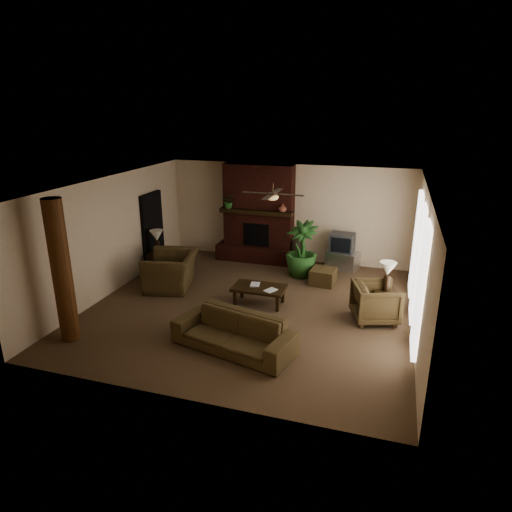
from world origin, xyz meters
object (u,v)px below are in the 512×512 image
(armchair_right, at_px, (376,300))
(floor_vase, at_px, (296,250))
(armchair_left, at_px, (171,265))
(lamp_right, at_px, (388,271))
(floor_plant, at_px, (301,261))
(log_column, at_px, (62,272))
(side_table_right, at_px, (384,302))
(side_table_left, at_px, (159,262))
(coffee_table, at_px, (259,289))
(tv_stand, at_px, (342,260))
(ottoman, at_px, (323,276))
(lamp_left, at_px, (157,237))
(sofa, at_px, (234,327))

(armchair_right, xyz_separation_m, floor_vase, (-2.39, 2.98, -0.03))
(armchair_left, bearing_deg, lamp_right, 76.86)
(lamp_right, bearing_deg, floor_plant, 142.21)
(log_column, xyz_separation_m, side_table_right, (5.84, 2.94, -1.12))
(floor_plant, bearing_deg, armchair_right, -45.92)
(side_table_left, bearing_deg, armchair_right, -12.09)
(coffee_table, relative_size, floor_plant, 0.80)
(side_table_right, distance_m, lamp_right, 0.73)
(armchair_left, bearing_deg, tv_stand, 110.21)
(floor_vase, height_order, lamp_right, lamp_right)
(tv_stand, relative_size, floor_vase, 1.10)
(ottoman, distance_m, lamp_right, 2.19)
(floor_plant, bearing_deg, lamp_left, -166.47)
(coffee_table, height_order, tv_stand, tv_stand)
(lamp_left, height_order, side_table_right, lamp_left)
(floor_vase, bearing_deg, coffee_table, -93.98)
(sofa, xyz_separation_m, lamp_left, (-3.34, 3.20, 0.55))
(sofa, relative_size, side_table_left, 4.22)
(armchair_right, xyz_separation_m, lamp_right, (0.18, 0.39, 0.54))
(coffee_table, distance_m, lamp_right, 2.86)
(side_table_left, bearing_deg, sofa, -44.01)
(sofa, xyz_separation_m, ottoman, (1.08, 3.71, -0.25))
(sofa, bearing_deg, lamp_left, 150.24)
(ottoman, xyz_separation_m, side_table_right, (1.55, -1.34, 0.08))
(tv_stand, distance_m, lamp_left, 5.14)
(ottoman, bearing_deg, floor_plant, 148.79)
(coffee_table, distance_m, lamp_left, 3.47)
(sofa, relative_size, armchair_right, 2.53)
(side_table_right, bearing_deg, floor_vase, 134.47)
(ottoman, distance_m, floor_vase, 1.64)
(tv_stand, height_order, floor_plant, floor_plant)
(floor_plant, xyz_separation_m, side_table_right, (2.21, -1.73, -0.14))
(tv_stand, bearing_deg, armchair_left, -130.14)
(coffee_table, xyz_separation_m, lamp_right, (2.77, 0.34, 0.63))
(armchair_right, xyz_separation_m, ottoman, (-1.38, 1.71, -0.26))
(log_column, relative_size, tv_stand, 3.29)
(log_column, xyz_separation_m, sofa, (3.20, 0.57, -0.95))
(floor_plant, relative_size, lamp_left, 2.30)
(ottoman, bearing_deg, coffee_table, -126.10)
(armchair_left, distance_m, side_table_right, 5.16)
(armchair_right, height_order, tv_stand, armchair_right)
(sofa, xyz_separation_m, side_table_right, (2.64, 2.37, -0.18))
(ottoman, bearing_deg, armchair_right, -51.01)
(lamp_left, xyz_separation_m, lamp_right, (5.98, -0.81, 0.00))
(ottoman, height_order, floor_vase, floor_vase)
(armchair_right, relative_size, coffee_table, 0.77)
(lamp_left, bearing_deg, armchair_right, -11.69)
(armchair_right, relative_size, side_table_right, 1.67)
(tv_stand, bearing_deg, ottoman, -88.50)
(armchair_left, relative_size, side_table_left, 2.46)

